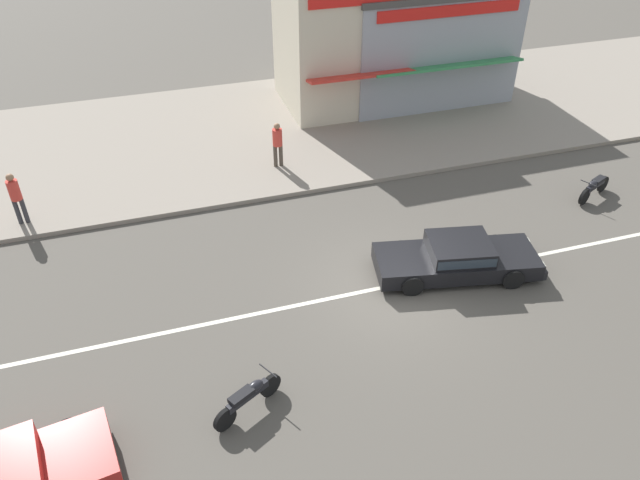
{
  "coord_description": "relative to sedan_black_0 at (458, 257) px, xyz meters",
  "views": [
    {
      "loc": [
        -5.9,
        -11.94,
        11.09
      ],
      "look_at": [
        -1.69,
        1.58,
        0.8
      ],
      "focal_mm": 35.0,
      "sensor_mm": 36.0,
      "label": 1
    }
  ],
  "objects": [
    {
      "name": "pedestrian_mid_kerb",
      "position": [
        -11.74,
        6.06,
        0.63
      ],
      "size": [
        0.34,
        0.34,
        1.72
      ],
      "color": "#333338",
      "rests_on": "kerb_strip"
    },
    {
      "name": "shopfront_mid_block",
      "position": [
        0.58,
        11.92,
        2.29
      ],
      "size": [
        4.73,
        5.1,
        5.33
      ],
      "color": "beige",
      "rests_on": "kerb_strip"
    },
    {
      "name": "sedan_black_0",
      "position": [
        0.0,
        0.0,
        0.0
      ],
      "size": [
        4.82,
        2.48,
        1.06
      ],
      "color": "black",
      "rests_on": "ground"
    },
    {
      "name": "motorcycle_1",
      "position": [
        -6.56,
        -2.99,
        -0.11
      ],
      "size": [
        1.67,
        1.04,
        0.8
      ],
      "color": "black",
      "rests_on": "ground"
    },
    {
      "name": "kerb_strip",
      "position": [
        -1.82,
        10.27,
        -0.46
      ],
      "size": [
        68.0,
        10.0,
        0.15
      ],
      "primitive_type": "cube",
      "color": "gray",
      "rests_on": "ground"
    },
    {
      "name": "pedestrian_near_clock",
      "position": [
        -3.31,
        7.2,
        0.57
      ],
      "size": [
        0.34,
        0.34,
        1.65
      ],
      "color": "#4C4238",
      "rests_on": "kerb_strip"
    },
    {
      "name": "motorcycle_2",
      "position": [
        6.2,
        2.23,
        -0.12
      ],
      "size": [
        1.65,
        0.91,
        0.8
      ],
      "color": "black",
      "rests_on": "ground"
    },
    {
      "name": "lane_centre_stripe",
      "position": [
        -1.82,
        -0.0,
        -0.53
      ],
      "size": [
        50.4,
        0.14,
        0.01
      ],
      "primitive_type": "cube",
      "color": "silver",
      "rests_on": "ground"
    },
    {
      "name": "ground_plane",
      "position": [
        -1.82,
        -0.0,
        -0.53
      ],
      "size": [
        160.0,
        160.0,
        0.0
      ],
      "primitive_type": "plane",
      "color": "#544F47"
    },
    {
      "name": "shopfront_corner_warung",
      "position": [
        4.18,
        12.12,
        1.94
      ],
      "size": [
        7.12,
        5.7,
        4.64
      ],
      "color": "#999EA8",
      "rests_on": "kerb_strip"
    }
  ]
}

